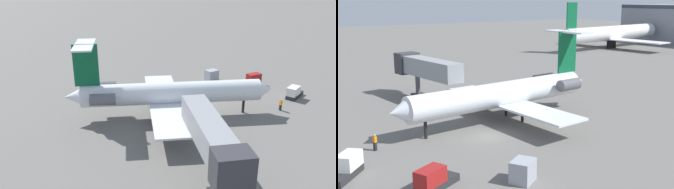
% 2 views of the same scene
% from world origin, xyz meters
% --- Properties ---
extents(ground_plane, '(400.00, 400.00, 0.10)m').
position_xyz_m(ground_plane, '(0.00, 0.00, -0.05)').
color(ground_plane, '#66635E').
extents(regional_jet, '(22.11, 28.55, 10.42)m').
position_xyz_m(regional_jet, '(-4.01, 4.94, 3.47)').
color(regional_jet, silver).
rests_on(regional_jet, ground_plane).
extents(jet_bridge, '(14.64, 4.78, 6.48)m').
position_xyz_m(jet_bridge, '(-19.96, 1.12, 4.77)').
color(jet_bridge, gray).
rests_on(jet_bridge, ground_plane).
extents(ground_crew_marshaller, '(0.46, 0.36, 1.69)m').
position_xyz_m(ground_crew_marshaller, '(-2.63, -11.53, 0.86)').
color(ground_crew_marshaller, black).
rests_on(ground_crew_marshaller, ground_plane).
extents(baggage_tug_lead, '(2.99, 4.21, 1.90)m').
position_xyz_m(baggage_tug_lead, '(8.56, -10.34, 0.84)').
color(baggage_tug_lead, '#262628').
rests_on(baggage_tug_lead, ground_plane).
extents(baggage_tug_trailing, '(3.92, 3.70, 1.90)m').
position_xyz_m(baggage_tug_trailing, '(2.12, -15.27, 0.84)').
color(baggage_tug_trailing, '#262628').
rests_on(baggage_tug_trailing, ground_plane).
extents(cargo_container_uld, '(2.48, 2.63, 1.86)m').
position_xyz_m(cargo_container_uld, '(11.25, -3.71, 0.93)').
color(cargo_container_uld, '#999EA8').
rests_on(cargo_container_uld, ground_plane).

